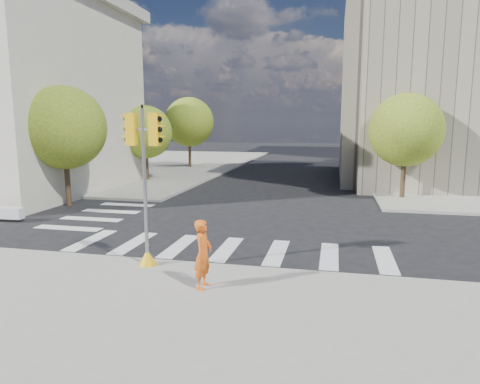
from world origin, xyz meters
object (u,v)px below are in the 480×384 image
(traffic_signal, at_px, (145,199))
(photographer, at_px, (203,254))
(lamp_near, at_px, (405,121))
(lamp_far, at_px, (383,122))

(traffic_signal, xyz_separation_m, photographer, (2.23, -1.37, -1.14))
(photographer, bearing_deg, lamp_near, -17.53)
(traffic_signal, bearing_deg, lamp_near, 66.31)
(lamp_far, bearing_deg, lamp_near, -90.00)
(traffic_signal, relative_size, photographer, 2.63)
(lamp_near, xyz_separation_m, photographer, (-7.72, -19.97, -3.51))
(photographer, bearing_deg, traffic_signal, 61.95)
(lamp_near, bearing_deg, photographer, -111.14)
(lamp_far, distance_m, traffic_signal, 34.17)
(lamp_far, bearing_deg, traffic_signal, -106.97)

